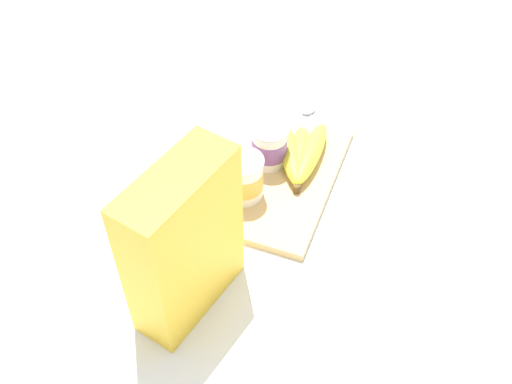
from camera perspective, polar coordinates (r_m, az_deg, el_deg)
The scene contains 7 objects.
ground_plane at distance 1.12m, azimuth 1.88°, elevation 1.33°, with size 2.40×2.40×0.00m, color white.
cutting_board at distance 1.12m, azimuth 1.89°, elevation 1.61°, with size 0.34×0.22×0.02m, color tan.
cereal_box at distance 0.85m, azimuth -6.94°, elevation -4.95°, with size 0.19×0.08×0.27m, color yellow.
yogurt_cup_front at distance 1.04m, azimuth -1.20°, elevation 1.37°, with size 0.07×0.07×0.09m.
yogurt_cup_back at distance 1.11m, azimuth 1.30°, elevation 4.50°, with size 0.07×0.07×0.08m.
banana_bunch at distance 1.13m, azimuth 4.32°, elevation 3.66°, with size 0.18×0.11×0.04m.
spoon at distance 1.29m, azimuth 5.88°, elevation 8.34°, with size 0.12×0.08×0.01m.
Camera 1 is at (-0.75, -0.24, 0.80)m, focal length 41.57 mm.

